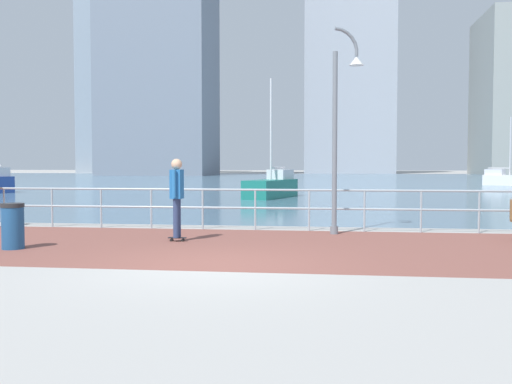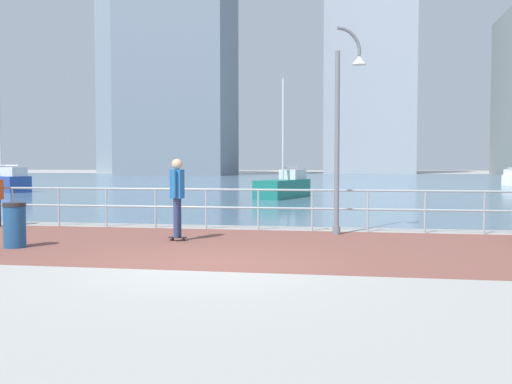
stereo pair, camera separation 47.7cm
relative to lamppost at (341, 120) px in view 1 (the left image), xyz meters
The scene contains 12 objects.
ground 35.42m from the lamppost, 93.57° to the left, with size 220.00×220.00×0.00m, color #ADAAA5.
brick_paving 4.27m from the lamppost, 132.82° to the right, with size 28.00×5.83×0.01m, color brown.
harbor_water 45.68m from the lamppost, 92.76° to the left, with size 180.00×88.00×0.00m, color slate.
waterfront_railing 3.05m from the lamppost, 166.06° to the left, with size 25.25×0.06×1.08m.
lamppost is the anchor object (origin of this frame).
skateboarder 4.41m from the lamppost, 153.15° to the right, with size 0.40×0.55×1.84m.
trash_bin 7.80m from the lamppost, 152.88° to the right, with size 0.46×0.46×0.93m.
sailboat_teal 36.82m from the lamppost, 67.89° to the left, with size 3.87×3.27×5.48m.
sailboat_yellow 15.51m from the lamppost, 102.17° to the left, with size 2.52×4.51×6.05m.
tower_concrete 99.34m from the lamppost, 88.22° to the left, with size 16.17×17.60×43.76m.
tower_glass 81.28m from the lamppost, 110.11° to the left, with size 16.70×13.50×46.15m.
tower_brick 107.47m from the lamppost, 112.95° to the left, with size 16.91×10.31×37.00m.
Camera 1 is at (1.95, -9.49, 1.72)m, focal length 40.34 mm.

